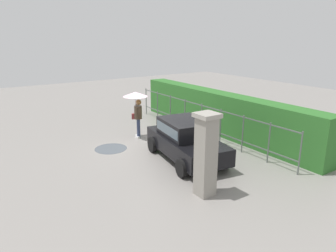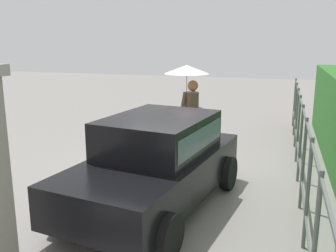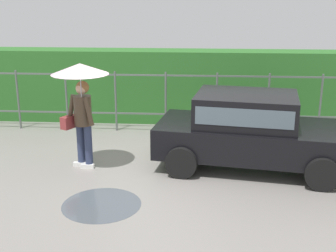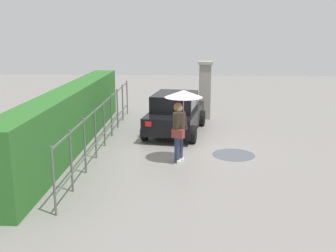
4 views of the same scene
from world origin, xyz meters
TOP-DOWN VIEW (x-y plane):
  - ground_plane at (0.00, 0.00)m, footprint 40.00×40.00m
  - car at (1.81, 0.33)m, footprint 3.92×2.32m
  - pedestrian at (-1.43, 0.05)m, footprint 1.07×1.07m
  - gate_pillar at (4.27, -0.83)m, footprint 0.60×0.60m
  - fence_section at (-0.01, 2.57)m, footprint 10.01×0.05m
  - hedge_row at (-0.01, 3.63)m, footprint 10.96×0.90m
  - puddle_near at (-0.75, -1.53)m, footprint 1.30×1.30m

SIDE VIEW (x-z plane):
  - ground_plane at x=0.00m, z-range 0.00..0.00m
  - puddle_near at x=-0.75m, z-range 0.00..0.00m
  - car at x=1.81m, z-range 0.06..1.54m
  - fence_section at x=-0.01m, z-range 0.08..1.58m
  - hedge_row at x=-0.01m, z-range 0.00..1.90m
  - gate_pillar at x=4.27m, z-range 0.03..2.45m
  - pedestrian at x=-1.43m, z-range 0.54..2.62m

